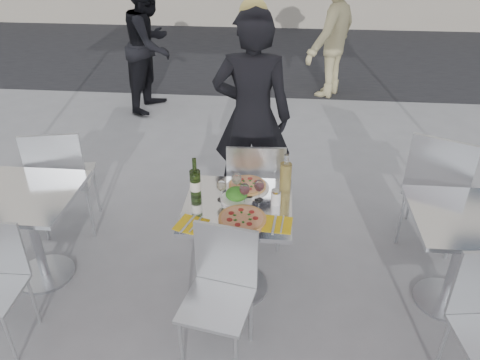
# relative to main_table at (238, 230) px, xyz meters

# --- Properties ---
(ground) EXTENTS (80.00, 80.00, 0.00)m
(ground) POSITION_rel_main_table_xyz_m (0.00, 0.00, -0.54)
(ground) COLOR slate
(street_asphalt) EXTENTS (24.00, 5.00, 0.00)m
(street_asphalt) POSITION_rel_main_table_xyz_m (0.00, 6.50, -0.54)
(street_asphalt) COLOR black
(street_asphalt) RESTS_ON ground
(main_table) EXTENTS (0.72, 0.72, 0.75)m
(main_table) POSITION_rel_main_table_xyz_m (0.00, 0.00, 0.00)
(main_table) COLOR #B7BABF
(main_table) RESTS_ON ground
(side_table_left) EXTENTS (0.72, 0.72, 0.75)m
(side_table_left) POSITION_rel_main_table_xyz_m (-1.50, 0.00, 0.00)
(side_table_left) COLOR #B7BABF
(side_table_left) RESTS_ON ground
(side_table_right) EXTENTS (0.72, 0.72, 0.75)m
(side_table_right) POSITION_rel_main_table_xyz_m (1.50, 0.00, 0.00)
(side_table_right) COLOR #B7BABF
(side_table_right) RESTS_ON ground
(chair_far) EXTENTS (0.46, 0.48, 0.96)m
(chair_far) POSITION_rel_main_table_xyz_m (0.09, 0.54, 0.03)
(chair_far) COLOR silver
(chair_far) RESTS_ON ground
(chair_near) EXTENTS (0.47, 0.48, 0.87)m
(chair_near) POSITION_rel_main_table_xyz_m (-0.05, -0.52, -0.02)
(chair_near) COLOR silver
(chair_near) RESTS_ON ground
(side_chair_lfar) EXTENTS (0.54, 0.55, 0.99)m
(side_chair_lfar) POSITION_rel_main_table_xyz_m (-1.51, 0.56, 0.04)
(side_chair_lfar) COLOR silver
(side_chair_lfar) RESTS_ON ground
(side_chair_rfar) EXTENTS (0.62, 0.63, 1.03)m
(side_chair_rfar) POSITION_rel_main_table_xyz_m (1.50, 0.66, 0.07)
(side_chair_rfar) COLOR silver
(side_chair_rfar) RESTS_ON ground
(woman_diner) EXTENTS (0.68, 0.45, 1.84)m
(woman_diner) POSITION_rel_main_table_xyz_m (0.02, 1.08, 0.38)
(woman_diner) COLOR black
(woman_diner) RESTS_ON ground
(pedestrian_a) EXTENTS (0.81, 0.96, 1.74)m
(pedestrian_a) POSITION_rel_main_table_xyz_m (-1.50, 3.48, 0.33)
(pedestrian_a) COLOR black
(pedestrian_a) RESTS_ON ground
(pedestrian_b) EXTENTS (1.17, 1.38, 1.86)m
(pedestrian_b) POSITION_rel_main_table_xyz_m (0.91, 4.23, 0.39)
(pedestrian_b) COLOR tan
(pedestrian_b) RESTS_ON ground
(pizza_near) EXTENTS (0.31, 0.31, 0.02)m
(pizza_near) POSITION_rel_main_table_xyz_m (0.04, -0.18, 0.22)
(pizza_near) COLOR #DFA357
(pizza_near) RESTS_ON main_table
(pizza_far) EXTENTS (0.30, 0.30, 0.03)m
(pizza_far) POSITION_rel_main_table_xyz_m (0.05, 0.21, 0.23)
(pizza_far) COLOR white
(pizza_far) RESTS_ON main_table
(salad_plate) EXTENTS (0.22, 0.22, 0.09)m
(salad_plate) POSITION_rel_main_table_xyz_m (-0.01, 0.06, 0.25)
(salad_plate) COLOR white
(salad_plate) RESTS_ON main_table
(wine_bottle) EXTENTS (0.07, 0.08, 0.29)m
(wine_bottle) POSITION_rel_main_table_xyz_m (-0.30, 0.07, 0.32)
(wine_bottle) COLOR #38541F
(wine_bottle) RESTS_ON main_table
(carafe) EXTENTS (0.08, 0.08, 0.29)m
(carafe) POSITION_rel_main_table_xyz_m (0.31, 0.19, 0.33)
(carafe) COLOR tan
(carafe) RESTS_ON main_table
(sugar_shaker) EXTENTS (0.06, 0.06, 0.11)m
(sugar_shaker) POSITION_rel_main_table_xyz_m (0.25, 0.03, 0.26)
(sugar_shaker) COLOR white
(sugar_shaker) RESTS_ON main_table
(wineglass_white_a) EXTENTS (0.07, 0.07, 0.16)m
(wineglass_white_a) POSITION_rel_main_table_xyz_m (-0.11, 0.04, 0.32)
(wineglass_white_a) COLOR white
(wineglass_white_a) RESTS_ON main_table
(wineglass_white_b) EXTENTS (0.07, 0.07, 0.16)m
(wineglass_white_b) POSITION_rel_main_table_xyz_m (-0.02, 0.14, 0.32)
(wineglass_white_b) COLOR white
(wineglass_white_b) RESTS_ON main_table
(wineglass_red_a) EXTENTS (0.07, 0.07, 0.16)m
(wineglass_red_a) POSITION_rel_main_table_xyz_m (0.04, 0.01, 0.32)
(wineglass_red_a) COLOR white
(wineglass_red_a) RESTS_ON main_table
(wineglass_red_b) EXTENTS (0.07, 0.07, 0.16)m
(wineglass_red_b) POSITION_rel_main_table_xyz_m (0.14, 0.06, 0.32)
(wineglass_red_b) COLOR white
(wineglass_red_b) RESTS_ON main_table
(napkin_left) EXTENTS (0.22, 0.22, 0.01)m
(napkin_left) POSITION_rel_main_table_xyz_m (-0.27, -0.26, 0.21)
(napkin_left) COLOR gold
(napkin_left) RESTS_ON main_table
(napkin_right) EXTENTS (0.19, 0.20, 0.01)m
(napkin_right) POSITION_rel_main_table_xyz_m (0.27, -0.20, 0.21)
(napkin_right) COLOR gold
(napkin_right) RESTS_ON main_table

